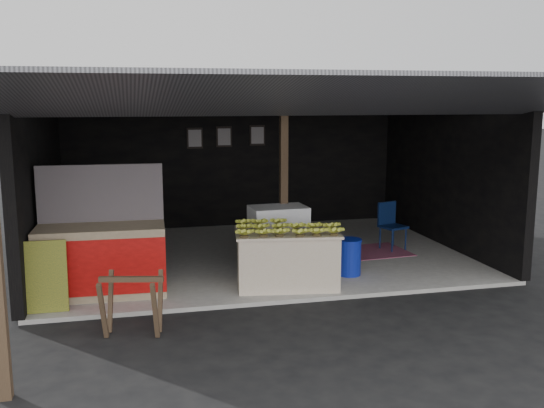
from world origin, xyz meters
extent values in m
plane|color=black|center=(0.00, 0.00, 0.00)|extent=(80.00, 80.00, 0.00)
cube|color=gray|center=(0.00, 2.50, 0.03)|extent=(7.00, 5.00, 0.06)
cube|color=black|center=(0.00, 5.00, 1.51)|extent=(7.00, 0.15, 2.90)
cube|color=black|center=(-3.50, 2.50, 1.51)|extent=(0.15, 5.00, 2.90)
cube|color=black|center=(3.50, 2.50, 1.51)|extent=(0.15, 5.00, 2.90)
cube|color=#232326|center=(0.00, 2.50, 2.96)|extent=(7.20, 5.20, 0.12)
cube|color=#232326|center=(0.00, -0.95, 2.73)|extent=(7.40, 2.47, 0.48)
cube|color=#4A3525|center=(0.30, 1.90, 1.49)|extent=(0.12, 0.12, 2.85)
cube|color=beige|center=(0.02, 0.61, 0.44)|extent=(1.50, 1.03, 0.76)
cube|color=beige|center=(0.02, 0.61, 0.84)|extent=(1.57, 1.10, 0.04)
cube|color=white|center=(0.14, 1.61, 0.55)|extent=(0.91, 0.64, 0.97)
cube|color=navy|center=(0.14, 1.31, 0.60)|extent=(0.68, 0.06, 0.29)
cube|color=#B21414|center=(0.14, 1.31, 0.25)|extent=(0.44, 0.04, 0.10)
cube|color=#998466|center=(-2.53, 0.81, 0.54)|extent=(1.73, 0.80, 0.96)
cube|color=#BC0E0C|center=(-2.53, 0.43, 0.54)|extent=(1.70, 0.08, 0.75)
cube|color=white|center=(-2.53, 0.42, 0.54)|extent=(0.58, 0.03, 0.19)
cube|color=navy|center=(-2.53, 1.13, 1.42)|extent=(1.70, 0.11, 0.80)
cube|color=black|center=(-3.23, 0.26, 0.52)|extent=(0.61, 0.13, 0.91)
cube|color=#4A3525|center=(-2.47, -0.76, 0.37)|extent=(0.11, 0.28, 0.71)
cube|color=#4A3525|center=(-1.90, -0.88, 0.37)|extent=(0.11, 0.28, 0.71)
cube|color=#4A3525|center=(-2.39, -0.41, 0.37)|extent=(0.11, 0.28, 0.71)
cube|color=#4A3525|center=(-1.82, -0.54, 0.37)|extent=(0.11, 0.28, 0.71)
cube|color=#4A3525|center=(-2.15, -0.65, 0.68)|extent=(0.73, 0.22, 0.06)
cylinder|color=#0D1D91|center=(1.08, 0.92, 0.32)|extent=(0.36, 0.36, 0.53)
cylinder|color=#0B183D|center=(2.28, 2.01, 0.27)|extent=(0.03, 0.03, 0.41)
cylinder|color=#0B183D|center=(2.58, 2.11, 0.27)|extent=(0.03, 0.03, 0.41)
cylinder|color=#0B183D|center=(2.18, 2.31, 0.27)|extent=(0.03, 0.03, 0.41)
cylinder|color=#0B183D|center=(2.48, 2.41, 0.27)|extent=(0.03, 0.03, 0.41)
cube|color=#0B183D|center=(2.38, 2.21, 0.47)|extent=(0.50, 0.50, 0.04)
cube|color=#0B183D|center=(2.33, 2.38, 0.69)|extent=(0.39, 0.16, 0.42)
cube|color=maroon|center=(1.82, 2.14, 0.07)|extent=(1.58, 1.13, 0.01)
cube|color=black|center=(-0.80, 4.90, 1.91)|extent=(0.32, 0.03, 0.42)
cube|color=#4C4C59|center=(-0.80, 4.88, 1.91)|extent=(0.26, 0.02, 0.34)
cube|color=black|center=(-0.20, 4.90, 1.93)|extent=(0.32, 0.03, 0.42)
cube|color=#4C4C59|center=(-0.20, 4.88, 1.93)|extent=(0.26, 0.02, 0.34)
cube|color=black|center=(0.50, 4.90, 1.95)|extent=(0.32, 0.03, 0.42)
cube|color=#4C4C59|center=(0.50, 4.88, 1.95)|extent=(0.26, 0.02, 0.34)
camera|label=1|loc=(-2.11, -7.48, 2.72)|focal=40.00mm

